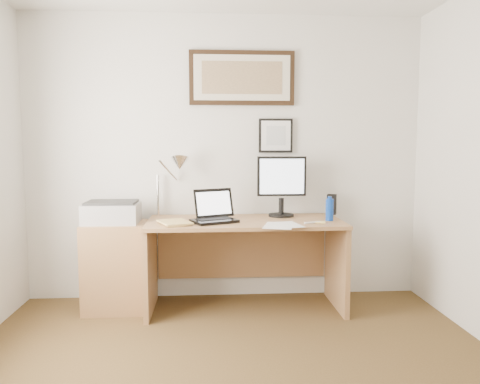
{
  "coord_description": "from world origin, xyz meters",
  "views": [
    {
      "loc": [
        -0.14,
        -2.17,
        1.38
      ],
      "look_at": [
        0.1,
        1.43,
        1.01
      ],
      "focal_mm": 35.0,
      "sensor_mm": 36.0,
      "label": 1
    }
  ],
  "objects": [
    {
      "name": "desk",
      "position": [
        0.15,
        1.72,
        0.51
      ],
      "size": [
        1.6,
        0.7,
        0.75
      ],
      "color": "olive",
      "rests_on": "floor"
    },
    {
      "name": "speaker",
      "position": [
        0.95,
        1.9,
        0.84
      ],
      "size": [
        0.1,
        0.09,
        0.18
      ],
      "primitive_type": "cube",
      "rotation": [
        0.0,
        0.0,
        -0.38
      ],
      "color": "black",
      "rests_on": "desk"
    },
    {
      "name": "picture_small",
      "position": [
        0.45,
        1.97,
        1.45
      ],
      "size": [
        0.3,
        0.03,
        0.3
      ],
      "color": "black",
      "rests_on": "wall_back"
    },
    {
      "name": "marker_pen",
      "position": [
        0.67,
        1.43,
        0.76
      ],
      "size": [
        0.14,
        0.06,
        0.02
      ],
      "primitive_type": "cylinder",
      "rotation": [
        0.0,
        1.57,
        0.35
      ],
      "color": "white",
      "rests_on": "desk"
    },
    {
      "name": "picture_large",
      "position": [
        0.15,
        1.97,
        1.95
      ],
      "size": [
        0.92,
        0.04,
        0.47
      ],
      "color": "black",
      "rests_on": "wall_back"
    },
    {
      "name": "sticky_pad",
      "position": [
        0.74,
        1.45,
        0.76
      ],
      "size": [
        0.09,
        0.09,
        0.01
      ],
      "primitive_type": "cube",
      "rotation": [
        0.0,
        0.0,
        -0.19
      ],
      "color": "#FFDE78",
      "rests_on": "desk"
    },
    {
      "name": "desk_lamp",
      "position": [
        -0.41,
        1.81,
        1.19
      ],
      "size": [
        0.29,
        0.27,
        0.53
      ],
      "color": "white",
      "rests_on": "desk"
    },
    {
      "name": "wall_back",
      "position": [
        0.0,
        2.0,
        1.25
      ],
      "size": [
        3.5,
        0.02,
        2.5
      ],
      "primitive_type": "cube",
      "color": "silver",
      "rests_on": "ground"
    },
    {
      "name": "printer",
      "position": [
        -0.94,
        1.7,
        0.82
      ],
      "size": [
        0.44,
        0.34,
        0.18
      ],
      "color": "#9F9FA2",
      "rests_on": "side_cabinet"
    },
    {
      "name": "lcd_monitor",
      "position": [
        0.48,
        1.81,
        1.04
      ],
      "size": [
        0.42,
        0.22,
        0.52
      ],
      "color": "black",
      "rests_on": "desk"
    },
    {
      "name": "water_bottle",
      "position": [
        0.84,
        1.57,
        0.84
      ],
      "size": [
        0.06,
        0.06,
        0.18
      ],
      "primitive_type": "cylinder",
      "color": "#0B359B",
      "rests_on": "desk"
    },
    {
      "name": "laptop",
      "position": [
        -0.1,
        1.59,
        0.81
      ],
      "size": [
        0.41,
        0.42,
        0.26
      ],
      "color": "black",
      "rests_on": "desk"
    },
    {
      "name": "paper_sheet_a",
      "position": [
        0.39,
        1.35,
        0.75
      ],
      "size": [
        0.29,
        0.36,
        0.0
      ],
      "primitive_type": "cube",
      "rotation": [
        0.0,
        0.0,
        -0.26
      ],
      "color": "white",
      "rests_on": "desk"
    },
    {
      "name": "bottle_cap",
      "position": [
        0.84,
        1.57,
        0.94
      ],
      "size": [
        0.03,
        0.03,
        0.02
      ],
      "primitive_type": "cylinder",
      "color": "#0B359B",
      "rests_on": "water_bottle"
    },
    {
      "name": "paper_sheet_b",
      "position": [
        0.45,
        1.38,
        0.75
      ],
      "size": [
        0.25,
        0.32,
        0.0
      ],
      "primitive_type": "cube",
      "rotation": [
        0.0,
        0.0,
        0.2
      ],
      "color": "white",
      "rests_on": "desk"
    },
    {
      "name": "book",
      "position": [
        -0.51,
        1.44,
        0.76
      ],
      "size": [
        0.31,
        0.35,
        0.02
      ],
      "primitive_type": "imported",
      "rotation": [
        0.0,
        0.0,
        0.4
      ],
      "color": "tan",
      "rests_on": "desk"
    },
    {
      "name": "side_cabinet",
      "position": [
        -0.92,
        1.68,
        0.36
      ],
      "size": [
        0.5,
        0.4,
        0.73
      ],
      "primitive_type": "cube",
      "color": "olive",
      "rests_on": "floor"
    }
  ]
}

